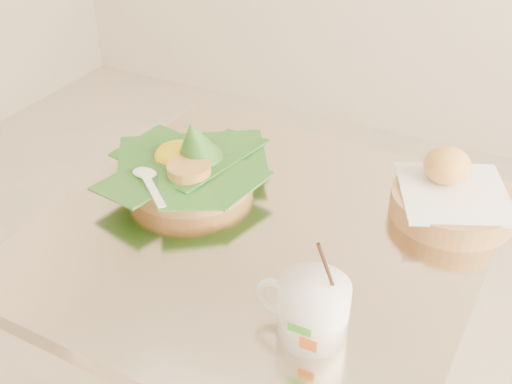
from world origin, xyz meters
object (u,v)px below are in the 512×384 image
at_px(bread_basket, 451,197).
at_px(rice_basket, 189,165).
at_px(coffee_mug, 311,308).
at_px(cafe_table, 260,325).

bearing_deg(bread_basket, rice_basket, -164.10).
height_order(bread_basket, coffee_mug, coffee_mug).
xyz_separation_m(bread_basket, coffee_mug, (-0.10, -0.37, 0.01)).
xyz_separation_m(cafe_table, rice_basket, (-0.18, 0.07, 0.26)).
bearing_deg(rice_basket, cafe_table, -20.66).
bearing_deg(rice_basket, bread_basket, 15.90).
bearing_deg(rice_basket, coffee_mug, -34.80).
distance_m(rice_basket, coffee_mug, 0.42).
height_order(rice_basket, coffee_mug, coffee_mug).
bearing_deg(cafe_table, rice_basket, 159.34).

